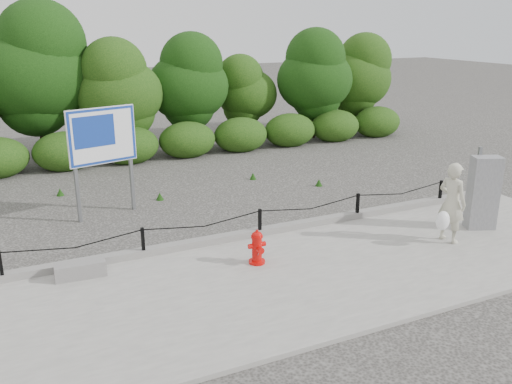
{
  "coord_description": "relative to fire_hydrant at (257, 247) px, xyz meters",
  "views": [
    {
      "loc": [
        -4.66,
        -9.64,
        4.46
      ],
      "look_at": [
        0.0,
        0.2,
        1.0
      ],
      "focal_mm": 38.0,
      "sensor_mm": 36.0,
      "label": 1
    }
  ],
  "objects": [
    {
      "name": "ground",
      "position": [
        0.64,
        1.2,
        -0.4
      ],
      "size": [
        90.0,
        90.0,
        0.0
      ],
      "primitive_type": "plane",
      "color": "#2D2B28",
      "rests_on": "ground"
    },
    {
      "name": "sidewalk",
      "position": [
        0.64,
        -0.8,
        -0.36
      ],
      "size": [
        14.0,
        4.0,
        0.08
      ],
      "primitive_type": "cube",
      "color": "gray",
      "rests_on": "ground"
    },
    {
      "name": "curb",
      "position": [
        0.64,
        1.25,
        -0.25
      ],
      "size": [
        14.0,
        0.22,
        0.14
      ],
      "primitive_type": "cube",
      "color": "slate",
      "rests_on": "sidewalk"
    },
    {
      "name": "chain_barrier",
      "position": [
        0.64,
        1.2,
        0.06
      ],
      "size": [
        10.06,
        0.06,
        0.6
      ],
      "color": "black",
      "rests_on": "sidewalk"
    },
    {
      "name": "treeline",
      "position": [
        -0.2,
        10.15,
        2.15
      ],
      "size": [
        20.44,
        3.87,
        5.0
      ],
      "color": "black",
      "rests_on": "ground"
    },
    {
      "name": "fire_hydrant",
      "position": [
        0.0,
        0.0,
        0.0
      ],
      "size": [
        0.35,
        0.35,
        0.66
      ],
      "rotation": [
        0.0,
        0.0,
        0.02
      ],
      "color": "#C50A07",
      "rests_on": "sidewalk"
    },
    {
      "name": "pedestrian",
      "position": [
        4.03,
        -0.73,
        0.5
      ],
      "size": [
        0.76,
        0.68,
        1.68
      ],
      "rotation": [
        0.0,
        0.0,
        1.77
      ],
      "color": "#B6B39C",
      "rests_on": "sidewalk"
    },
    {
      "name": "concrete_block",
      "position": [
        -3.1,
        0.82,
        -0.18
      ],
      "size": [
        0.89,
        0.36,
        0.28
      ],
      "primitive_type": "cube",
      "rotation": [
        0.0,
        0.0,
        -0.06
      ],
      "color": "slate",
      "rests_on": "sidewalk"
    },
    {
      "name": "utility_cabinet",
      "position": [
        5.23,
        -0.44,
        0.49
      ],
      "size": [
        0.7,
        0.56,
        1.78
      ],
      "rotation": [
        0.0,
        0.0,
        -0.39
      ],
      "color": "gray",
      "rests_on": "sidewalk"
    },
    {
      "name": "advertising_sign",
      "position": [
        -2.0,
        4.05,
        1.43
      ],
      "size": [
        1.59,
        0.49,
        2.6
      ],
      "rotation": [
        0.0,
        0.0,
        0.24
      ],
      "color": "slate",
      "rests_on": "ground"
    }
  ]
}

